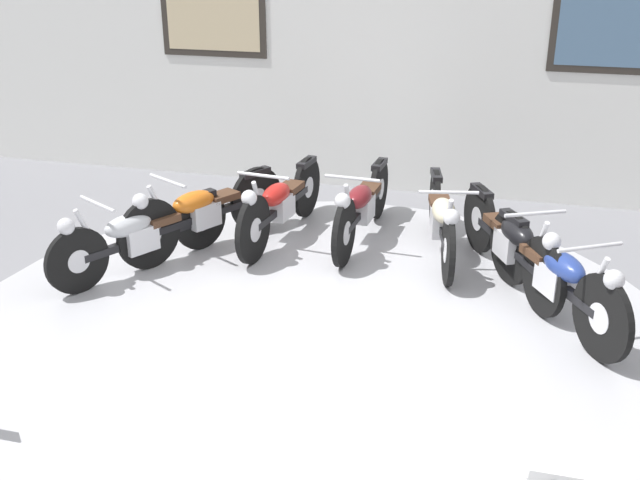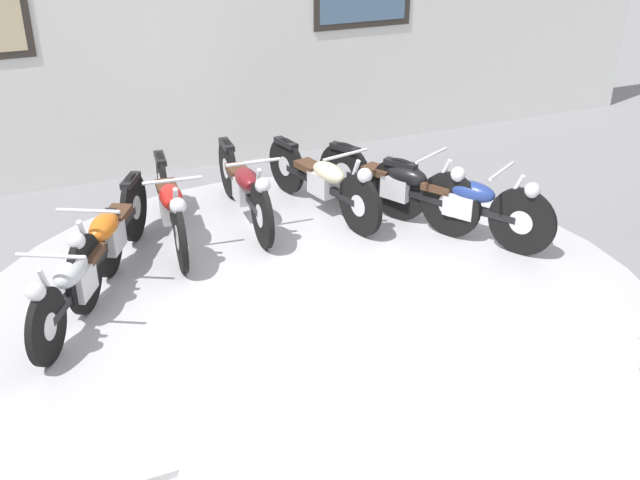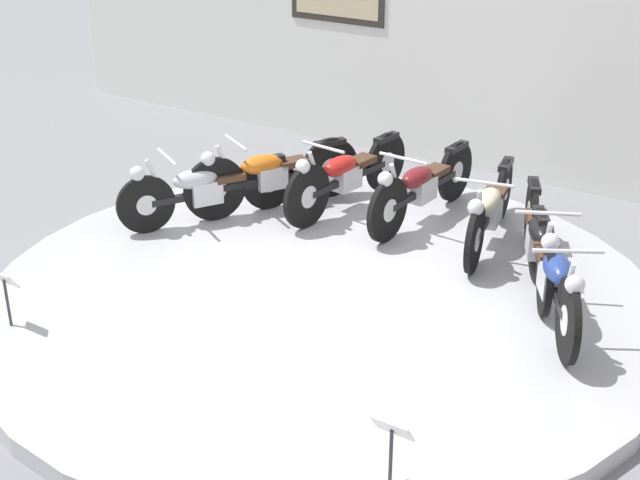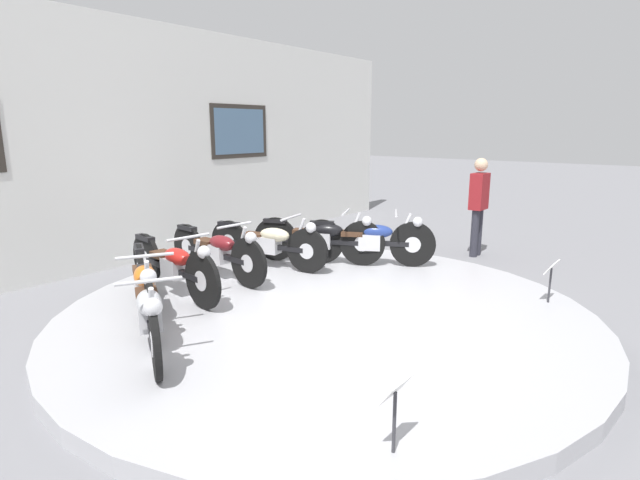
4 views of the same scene
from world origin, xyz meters
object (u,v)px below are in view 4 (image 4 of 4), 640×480
visitor_standing (479,201)px  motorcycle_blue (369,239)px  motorcycle_silver (149,310)px  motorcycle_maroon (218,250)px  motorcycle_orange (145,284)px  motorcycle_red (174,264)px  info_placard_front_left (395,400)px  info_placard_front_centre (551,272)px  motorcycle_cream (269,242)px  motorcycle_black (321,237)px

visitor_standing → motorcycle_blue: bearing=159.6°
motorcycle_silver → motorcycle_maroon: size_ratio=0.86×
motorcycle_orange → motorcycle_red: 0.80m
info_placard_front_left → info_placard_front_centre: (3.57, 0.00, 0.00)m
motorcycle_cream → motorcycle_orange: bearing=-169.3°
motorcycle_maroon → visitor_standing: bearing=-26.9°
motorcycle_red → motorcycle_black: (2.30, -0.44, 0.00)m
motorcycle_cream → motorcycle_blue: 1.49m
motorcycle_maroon → visitor_standing: (4.00, -2.03, 0.40)m
motorcycle_red → motorcycle_blue: (2.67, -1.07, 0.00)m
motorcycle_red → visitor_standing: (4.82, -1.87, 0.39)m
motorcycle_orange → info_placard_front_centre: size_ratio=3.54×
info_placard_front_left → visitor_standing: visitor_standing is taller
motorcycle_cream → motorcycle_red: bearing=180.0°
motorcycle_orange → motorcycle_cream: motorcycle_orange is taller
info_placard_front_centre → motorcycle_red: bearing=125.6°
motorcycle_blue → info_placard_front_centre: bearing=-91.5°
info_placard_front_left → visitor_standing: 6.06m
motorcycle_cream → motorcycle_maroon: bearing=169.2°
motorcycle_black → info_placard_front_left: 4.58m
motorcycle_black → motorcycle_blue: bearing=-60.0°
motorcycle_red → motorcycle_blue: motorcycle_blue is taller
motorcycle_blue → info_placard_front_centre: 2.56m
motorcycle_red → motorcycle_black: 2.34m
info_placard_front_centre → motorcycle_black: bearing=95.3°
motorcycle_silver → motorcycle_red: 1.50m
motorcycle_silver → visitor_standing: 5.92m
motorcycle_red → info_placard_front_centre: size_ratio=3.92×
motorcycle_maroon → motorcycle_black: 1.60m
info_placard_front_left → motorcycle_orange: bearing=84.7°
motorcycle_red → motorcycle_maroon: motorcycle_red is taller
motorcycle_silver → info_placard_front_centre: motorcycle_silver is taller
motorcycle_orange → info_placard_front_left: (-0.30, -3.20, -0.03)m
motorcycle_cream → info_placard_front_centre: 3.76m
info_placard_front_centre → info_placard_front_left: bearing=180.0°
motorcycle_red → motorcycle_silver: bearing=-133.8°
motorcycle_silver → motorcycle_blue: motorcycle_blue is taller
motorcycle_silver → motorcycle_black: size_ratio=0.94×
motorcycle_orange → info_placard_front_left: bearing=-95.3°
info_placard_front_left → motorcycle_silver: bearing=91.6°
motorcycle_maroon → motorcycle_black: size_ratio=1.09×
motorcycle_red → motorcycle_maroon: size_ratio=1.00×
motorcycle_blue → info_placard_front_left: (-3.64, -2.56, -0.03)m
motorcycle_silver → motorcycle_cream: bearing=21.9°
motorcycle_blue → motorcycle_red: bearing=158.1°
motorcycle_cream → info_placard_front_centre: motorcycle_cream is taller
motorcycle_silver → info_placard_front_left: 2.56m
motorcycle_orange → info_placard_front_left: size_ratio=3.54×
motorcycle_maroon → info_placard_front_centre: (1.79, -3.79, -0.03)m
motorcycle_red → info_placard_front_centre: bearing=-54.4°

